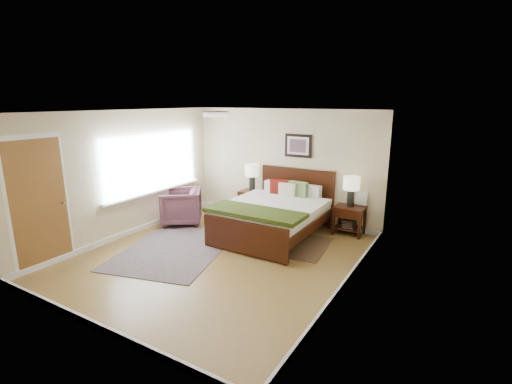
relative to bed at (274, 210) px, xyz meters
The scene contains 18 objects.
floor 1.54m from the bed, 104.07° to the right, with size 5.00×5.00×0.00m, color olive.
back_wall 1.35m from the bed, 107.53° to the left, with size 4.50×0.04×2.50m, color beige.
front_wall 3.97m from the bed, 95.13° to the right, with size 4.50×0.04×2.50m, color beige.
left_wall 3.03m from the bed, 151.80° to the right, with size 0.04×5.00×2.50m, color beige.
right_wall 2.46m from the bed, 36.26° to the right, with size 0.04×5.00×2.50m, color beige.
ceiling 2.42m from the bed, 104.07° to the right, with size 4.50×5.00×0.02m, color white.
window 2.76m from the bed, 164.75° to the right, with size 0.11×2.72×1.32m.
door 4.10m from the bed, 129.37° to the right, with size 0.06×1.00×2.18m.
ceil_fixture 2.39m from the bed, 104.07° to the right, with size 0.44×0.44×0.08m.
bed is the anchor object (origin of this frame).
wall_art 1.58m from the bed, 89.96° to the left, with size 0.62×0.05×0.50m.
nightstand_left 1.35m from the bed, 140.67° to the left, with size 0.53×0.47×0.63m.
nightstand_right 1.55m from the bed, 34.22° to the left, with size 0.59×0.44×0.59m.
lamp_left 1.45m from the bed, 139.97° to the left, with size 0.32×0.32×0.61m.
lamp_right 1.61m from the bed, 34.62° to the left, with size 0.32×0.32×0.61m.
armchair 2.18m from the bed, behind, with size 0.83×0.85×0.78m, color brown.
rug_persian 2.06m from the bed, 129.20° to the right, with size 1.73×2.44×0.01m, color #0C163E.
rug_navy 0.95m from the bed, 16.30° to the right, with size 0.86×1.29×0.01m, color black.
Camera 1 is at (3.64, -4.88, 2.68)m, focal length 26.00 mm.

